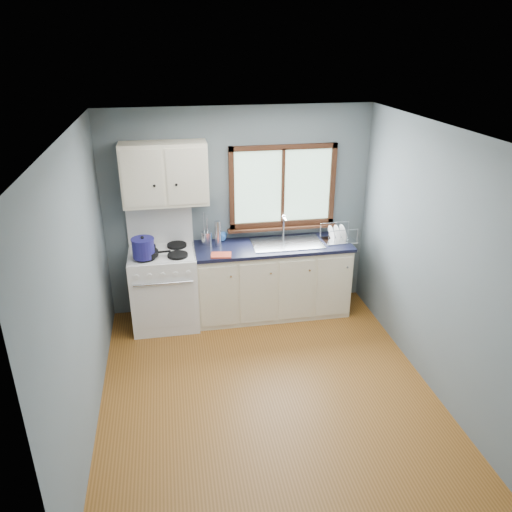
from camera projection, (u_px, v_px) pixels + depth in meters
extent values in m
cube|color=brown|center=(267.00, 390.00, 4.92)|extent=(3.20, 3.60, 0.02)
cube|color=white|center=(270.00, 131.00, 3.91)|extent=(3.20, 3.60, 0.02)
cube|color=slate|center=(239.00, 212.00, 6.05)|extent=(3.20, 0.02, 2.50)
cube|color=slate|center=(333.00, 415.00, 2.79)|extent=(3.20, 0.02, 2.50)
cube|color=slate|center=(79.00, 291.00, 4.16)|extent=(0.02, 3.60, 2.50)
cube|color=slate|center=(436.00, 262.00, 4.68)|extent=(0.02, 3.60, 2.50)
cube|color=white|center=(165.00, 289.00, 5.90)|extent=(0.76, 0.65, 0.92)
cube|color=white|center=(160.00, 226.00, 5.90)|extent=(0.76, 0.05, 0.44)
cube|color=silver|center=(162.00, 253.00, 5.72)|extent=(0.72, 0.59, 0.01)
cylinder|color=black|center=(145.00, 257.00, 5.54)|extent=(0.23, 0.23, 0.03)
cylinder|color=black|center=(178.00, 255.00, 5.60)|extent=(0.23, 0.23, 0.03)
cylinder|color=black|center=(146.00, 247.00, 5.81)|extent=(0.23, 0.23, 0.03)
cylinder|color=black|center=(177.00, 245.00, 5.87)|extent=(0.23, 0.23, 0.03)
cylinder|color=silver|center=(163.00, 284.00, 5.49)|extent=(0.66, 0.02, 0.02)
cube|color=silver|center=(165.00, 306.00, 5.63)|extent=(0.66, 0.01, 0.55)
cube|color=beige|center=(272.00, 281.00, 6.14)|extent=(1.85, 0.60, 0.88)
cube|color=black|center=(271.00, 308.00, 6.32)|extent=(1.85, 0.54, 0.08)
cube|color=black|center=(272.00, 246.00, 5.96)|extent=(1.89, 0.64, 0.04)
cube|color=silver|center=(287.00, 243.00, 5.98)|extent=(0.84, 0.46, 0.01)
cube|color=silver|center=(271.00, 250.00, 5.98)|extent=(0.36, 0.40, 0.14)
cube|color=silver|center=(303.00, 248.00, 6.04)|extent=(0.36, 0.40, 0.14)
cylinder|color=silver|center=(284.00, 227.00, 6.11)|extent=(0.02, 0.02, 0.28)
cylinder|color=silver|center=(285.00, 219.00, 5.99)|extent=(0.02, 0.16, 0.02)
sphere|color=silver|center=(284.00, 216.00, 6.05)|extent=(0.04, 0.04, 0.04)
cube|color=#9EC6A8|center=(283.00, 186.00, 6.00)|extent=(1.22, 0.01, 0.92)
cube|color=#3F2012|center=(284.00, 147.00, 5.79)|extent=(1.30, 0.05, 0.06)
cube|color=#3F2012|center=(282.00, 223.00, 6.17)|extent=(1.30, 0.05, 0.06)
cube|color=#3F2012|center=(232.00, 189.00, 5.88)|extent=(0.06, 0.05, 1.00)
cube|color=#3F2012|center=(332.00, 184.00, 6.08)|extent=(0.06, 0.05, 1.00)
cube|color=#3F2012|center=(283.00, 186.00, 5.98)|extent=(0.03, 0.05, 0.92)
cube|color=#3F2012|center=(283.00, 228.00, 6.16)|extent=(1.36, 0.10, 0.03)
cube|color=beige|center=(165.00, 174.00, 5.53)|extent=(0.95, 0.32, 0.70)
cube|color=beige|center=(142.00, 179.00, 5.34)|extent=(0.44, 0.01, 0.62)
cube|color=beige|center=(187.00, 177.00, 5.42)|extent=(0.44, 0.01, 0.62)
sphere|color=black|center=(154.00, 186.00, 5.38)|extent=(0.03, 0.03, 0.03)
sphere|color=black|center=(176.00, 185.00, 5.42)|extent=(0.03, 0.03, 0.03)
cylinder|color=black|center=(146.00, 253.00, 5.54)|extent=(0.29, 0.29, 0.05)
cube|color=black|center=(164.00, 252.00, 5.59)|extent=(0.15, 0.04, 0.02)
cylinder|color=navy|center=(143.00, 248.00, 5.48)|extent=(0.31, 0.31, 0.21)
cylinder|color=navy|center=(142.00, 239.00, 5.43)|extent=(0.32, 0.32, 0.01)
sphere|color=black|center=(142.00, 238.00, 5.43)|extent=(0.05, 0.05, 0.04)
cylinder|color=silver|center=(207.00, 238.00, 5.94)|extent=(0.16, 0.16, 0.16)
cylinder|color=silver|center=(207.00, 225.00, 5.89)|extent=(0.01, 0.01, 0.23)
cylinder|color=silver|center=(204.00, 224.00, 5.87)|extent=(0.01, 0.01, 0.27)
cylinder|color=silver|center=(207.00, 227.00, 5.86)|extent=(0.01, 0.01, 0.21)
cylinder|color=silver|center=(218.00, 234.00, 5.85)|extent=(0.09, 0.09, 0.31)
imported|color=#3879DC|center=(221.00, 232.00, 5.99)|extent=(0.12, 0.12, 0.25)
cube|color=#D0452B|center=(221.00, 255.00, 5.65)|extent=(0.25, 0.19, 0.02)
cube|color=silver|center=(338.00, 240.00, 6.07)|extent=(0.40, 0.31, 0.01)
cylinder|color=silver|center=(329.00, 239.00, 5.88)|extent=(0.01, 0.01, 0.18)
cylinder|color=silver|center=(357.00, 236.00, 5.96)|extent=(0.01, 0.01, 0.18)
cylinder|color=silver|center=(321.00, 231.00, 6.12)|extent=(0.01, 0.01, 0.18)
cylinder|color=silver|center=(348.00, 228.00, 6.20)|extent=(0.01, 0.01, 0.18)
cylinder|color=silver|center=(344.00, 230.00, 5.88)|extent=(0.37, 0.03, 0.01)
cylinder|color=silver|center=(335.00, 223.00, 6.13)|extent=(0.37, 0.03, 0.01)
cylinder|color=white|center=(332.00, 233.00, 6.02)|extent=(0.06, 0.20, 0.20)
cylinder|color=white|center=(337.00, 233.00, 6.03)|extent=(0.06, 0.20, 0.20)
cylinder|color=white|center=(343.00, 232.00, 6.05)|extent=(0.06, 0.20, 0.20)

